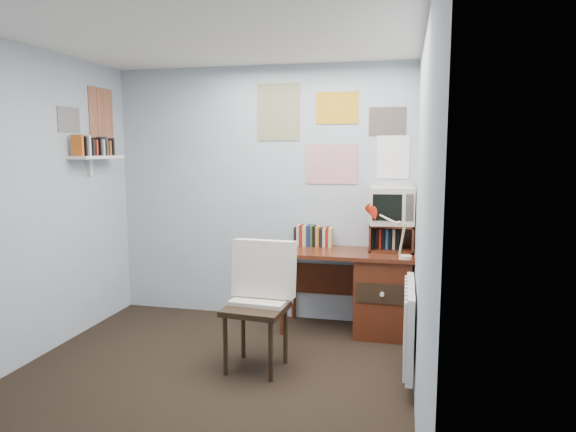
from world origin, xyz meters
name	(u,v)px	position (x,y,z in m)	size (l,w,h in m)	color
ground	(195,393)	(0.00, 0.00, 0.00)	(3.50, 3.50, 0.00)	black
back_wall	(262,194)	(0.00, 1.75, 1.25)	(3.00, 0.02, 2.50)	#AEBBC7
left_wall	(0,210)	(-1.50, 0.00, 1.25)	(0.02, 3.50, 2.50)	#AEBBC7
right_wall	(421,224)	(1.50, 0.00, 1.25)	(0.02, 3.50, 2.50)	#AEBBC7
ceiling	(185,22)	(0.00, 0.00, 2.50)	(3.00, 3.50, 0.02)	white
desk	(377,290)	(1.17, 1.48, 0.41)	(1.20, 0.55, 0.76)	#552313
desk_chair	(256,309)	(0.31, 0.48, 0.48)	(0.49, 0.47, 0.96)	black
desk_lamp	(406,236)	(1.42, 1.26, 0.96)	(0.28, 0.24, 0.40)	red
tv_riser	(392,237)	(1.29, 1.59, 0.89)	(0.40, 0.30, 0.25)	#552313
crt_tv	(391,204)	(1.28, 1.61, 1.20)	(0.39, 0.36, 0.37)	beige
book_row	(325,235)	(0.66, 1.66, 0.87)	(0.60, 0.14, 0.22)	#552313
radiator	(410,325)	(1.46, 0.55, 0.42)	(0.09, 0.80, 0.60)	white
wall_shelf	(97,157)	(-1.40, 1.10, 1.62)	(0.20, 0.62, 0.24)	white
posters_back	(332,133)	(0.70, 1.74, 1.85)	(1.20, 0.01, 0.90)	white
posters_left	(86,116)	(-1.49, 1.10, 2.00)	(0.01, 0.70, 0.60)	white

